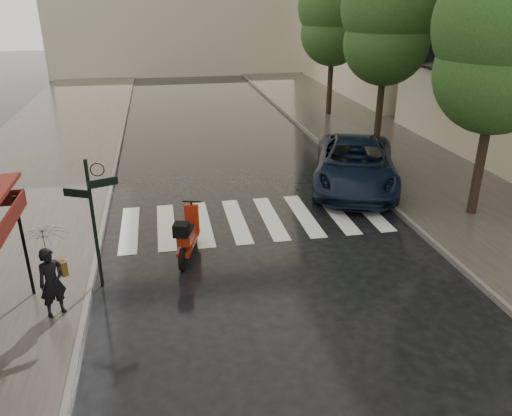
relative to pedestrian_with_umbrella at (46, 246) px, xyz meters
name	(u,v)px	position (x,y,z in m)	size (l,w,h in m)	color
ground	(156,364)	(2.00, -1.86, -1.70)	(120.00, 120.00, 0.00)	black
sidewalk_near	(34,170)	(-2.50, 10.14, -1.64)	(6.00, 60.00, 0.12)	#38332D
sidewalk_far	(391,149)	(12.25, 10.14, -1.64)	(5.50, 60.00, 0.12)	#38332D
curb_near	(116,165)	(0.55, 10.14, -1.62)	(0.12, 60.00, 0.16)	#595651
curb_far	(330,152)	(9.45, 10.14, -1.62)	(0.12, 60.00, 0.16)	#595651
crosswalk	(254,219)	(4.97, 4.14, -1.69)	(7.85, 3.20, 0.01)	silver
signpost	(93,214)	(0.80, 1.14, 0.13)	(1.17, 0.29, 3.10)	black
tree_near	(504,34)	(11.60, 3.14, 3.62)	(3.80, 3.80, 7.99)	black
tree_mid	(389,14)	(11.50, 10.14, 3.89)	(3.80, 3.80, 8.34)	black
tree_far	(334,12)	(11.70, 17.14, 3.76)	(3.80, 3.80, 8.16)	black
pedestrian_with_umbrella	(46,246)	(0.00, 0.00, 0.00)	(1.25, 1.25, 2.37)	black
scooter	(188,236)	(2.88, 2.16, -1.10)	(0.83, 1.91, 1.28)	black
parked_car	(355,164)	(9.00, 6.29, -0.88)	(2.73, 5.93, 1.65)	black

